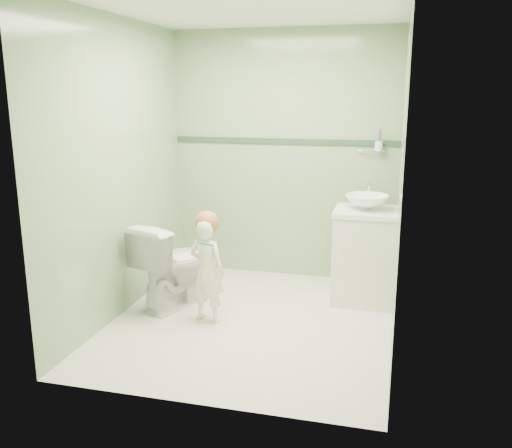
# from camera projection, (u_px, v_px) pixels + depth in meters

# --- Properties ---
(ground) EXTENTS (2.50, 2.50, 0.00)m
(ground) POSITION_uv_depth(u_px,v_px,m) (251.00, 322.00, 4.45)
(ground) COLOR silver
(ground) RESTS_ON ground
(room_shell) EXTENTS (2.50, 2.54, 2.40)m
(room_shell) POSITION_uv_depth(u_px,v_px,m) (251.00, 175.00, 4.16)
(room_shell) COLOR #83AA79
(room_shell) RESTS_ON ground
(trim_stripe) EXTENTS (2.20, 0.02, 0.05)m
(trim_stripe) POSITION_uv_depth(u_px,v_px,m) (284.00, 141.00, 5.29)
(trim_stripe) COLOR #284530
(trim_stripe) RESTS_ON room_shell
(vanity) EXTENTS (0.52, 0.50, 0.80)m
(vanity) POSITION_uv_depth(u_px,v_px,m) (364.00, 257.00, 4.81)
(vanity) COLOR silver
(vanity) RESTS_ON ground
(counter) EXTENTS (0.54, 0.52, 0.04)m
(counter) POSITION_uv_depth(u_px,v_px,m) (366.00, 212.00, 4.71)
(counter) COLOR white
(counter) RESTS_ON vanity
(basin) EXTENTS (0.37, 0.37, 0.13)m
(basin) POSITION_uv_depth(u_px,v_px,m) (367.00, 202.00, 4.69)
(basin) COLOR white
(basin) RESTS_ON counter
(faucet) EXTENTS (0.03, 0.13, 0.18)m
(faucet) POSITION_uv_depth(u_px,v_px,m) (368.00, 189.00, 4.85)
(faucet) COLOR silver
(faucet) RESTS_ON counter
(cup_holder) EXTENTS (0.26, 0.07, 0.21)m
(cup_holder) POSITION_uv_depth(u_px,v_px,m) (378.00, 146.00, 5.03)
(cup_holder) COLOR silver
(cup_holder) RESTS_ON room_shell
(toilet) EXTENTS (0.64, 0.83, 0.75)m
(toilet) POSITION_uv_depth(u_px,v_px,m) (174.00, 264.00, 4.71)
(toilet) COLOR white
(toilet) RESTS_ON ground
(toddler) EXTENTS (0.35, 0.27, 0.85)m
(toddler) POSITION_uv_depth(u_px,v_px,m) (207.00, 271.00, 4.38)
(toddler) COLOR white
(toddler) RESTS_ON ground
(hair_cap) EXTENTS (0.19, 0.19, 0.19)m
(hair_cap) POSITION_uv_depth(u_px,v_px,m) (207.00, 223.00, 4.31)
(hair_cap) COLOR #AB603A
(hair_cap) RESTS_ON toddler
(teal_toothbrush) EXTENTS (0.11, 0.14, 0.08)m
(teal_toothbrush) POSITION_uv_depth(u_px,v_px,m) (205.00, 243.00, 4.17)
(teal_toothbrush) COLOR #088E64
(teal_toothbrush) RESTS_ON toddler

